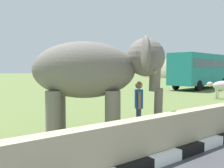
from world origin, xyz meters
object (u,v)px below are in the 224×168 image
(elephant, at_px, (96,72))
(bus_teal, at_px, (201,68))
(person_handler, at_px, (139,104))
(cow_near, at_px, (223,86))

(elephant, xyz_separation_m, bus_teal, (18.62, 8.28, 0.12))
(elephant, bearing_deg, person_handler, -25.24)
(elephant, relative_size, cow_near, 2.39)
(bus_teal, relative_size, cow_near, 5.69)
(elephant, height_order, bus_teal, bus_teal)
(person_handler, relative_size, bus_teal, 0.18)
(bus_teal, height_order, cow_near, bus_teal)
(bus_teal, bearing_deg, cow_near, -137.97)
(elephant, xyz_separation_m, cow_near, (12.10, 2.42, -1.09))
(elephant, distance_m, cow_near, 12.39)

